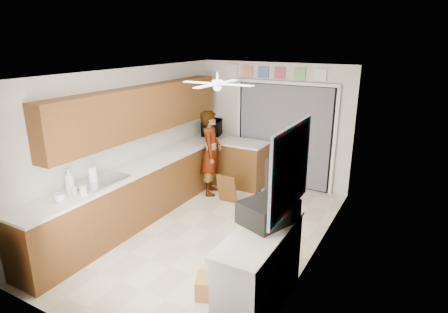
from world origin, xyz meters
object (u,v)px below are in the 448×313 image
at_px(soap_bottle, 69,180).
at_px(suitcase, 268,211).
at_px(cup, 59,198).
at_px(paper_towel_roll, 93,175).
at_px(cardboard_box, 213,287).
at_px(man, 211,153).
at_px(dog, 260,207).
at_px(microwave, 212,127).

height_order(soap_bottle, suitcase, soap_bottle).
xyz_separation_m(cup, paper_towel_roll, (-0.10, 0.65, 0.07)).
bearing_deg(cardboard_box, cup, -168.79).
height_order(paper_towel_roll, man, man).
relative_size(cup, dog, 0.25).
xyz_separation_m(soap_bottle, man, (0.58, 2.78, -0.28)).
distance_m(microwave, cup, 3.98).
relative_size(soap_bottle, dog, 0.60).
bearing_deg(dog, microwave, 117.91).
bearing_deg(suitcase, man, 153.62).
bearing_deg(soap_bottle, cardboard_box, 2.89).
height_order(paper_towel_roll, dog, paper_towel_roll).
height_order(cup, cardboard_box, cup).
bearing_deg(suitcase, microwave, 150.16).
height_order(soap_bottle, man, man).
bearing_deg(paper_towel_roll, cup, -81.11).
bearing_deg(microwave, soap_bottle, 157.50).
relative_size(cardboard_box, dog, 0.71).
xyz_separation_m(cardboard_box, dog, (-0.33, 2.11, 0.10)).
height_order(suitcase, dog, suitcase).
bearing_deg(man, soap_bottle, 145.92).
bearing_deg(dog, man, 133.60).
relative_size(soap_bottle, paper_towel_roll, 1.32).
relative_size(cup, paper_towel_roll, 0.54).
xyz_separation_m(paper_towel_roll, man, (0.53, 2.42, -0.24)).
height_order(suitcase, cardboard_box, suitcase).
bearing_deg(man, dog, -135.78).
bearing_deg(suitcase, cardboard_box, -121.58).
xyz_separation_m(microwave, man, (0.50, -0.90, -0.27)).
bearing_deg(microwave, paper_towel_roll, 158.25).
relative_size(cup, suitcase, 0.23).
height_order(paper_towel_roll, cardboard_box, paper_towel_roll).
xyz_separation_m(suitcase, dog, (-0.84, 1.72, -0.85)).
xyz_separation_m(microwave, suitcase, (2.63, -3.18, -0.03)).
distance_m(microwave, suitcase, 4.13).
relative_size(cardboard_box, man, 0.24).
height_order(microwave, man, man).
distance_m(soap_bottle, cardboard_box, 2.42).
distance_m(cup, man, 3.11).
height_order(microwave, paper_towel_roll, microwave).
bearing_deg(man, paper_towel_roll, 145.39).
xyz_separation_m(microwave, cup, (0.08, -3.98, -0.11)).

